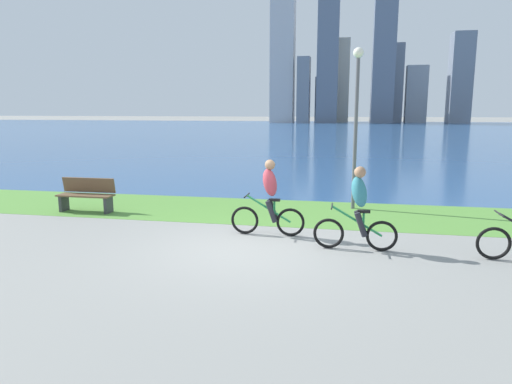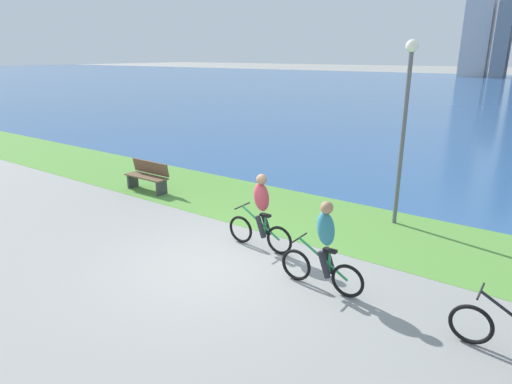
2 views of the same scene
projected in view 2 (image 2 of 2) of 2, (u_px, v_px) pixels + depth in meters
The scene contains 6 objects.
ground_plane at pixel (218, 264), 8.69m from camera, with size 300.00×300.00×0.00m, color gray.
grass_strip_bayside at pixel (304, 214), 11.35m from camera, with size 120.00×3.22×0.01m, color #59933D.
cyclist_lead at pixel (261, 212), 9.14m from camera, with size 1.62×0.52×1.65m.
cyclist_trailing at pixel (324, 246), 7.54m from camera, with size 1.62×0.52×1.64m.
bench_near_path at pixel (148, 176), 13.21m from camera, with size 1.50×0.47×0.90m.
lamppost_tall at pixel (406, 110), 9.97m from camera, with size 0.28×0.28×4.30m.
Camera 2 is at (5.19, -5.93, 4.00)m, focal length 30.65 mm.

